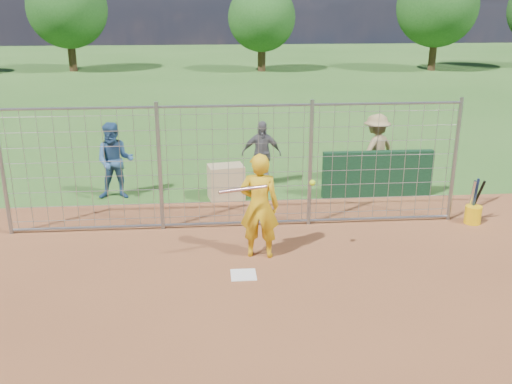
{
  "coord_description": "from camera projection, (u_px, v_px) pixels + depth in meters",
  "views": [
    {
      "loc": [
        -0.53,
        -8.88,
        4.47
      ],
      "look_at": [
        0.3,
        0.8,
        1.15
      ],
      "focal_mm": 40.0,
      "sensor_mm": 36.0,
      "label": 1
    }
  ],
  "objects": [
    {
      "name": "bystander_b",
      "position": [
        261.0,
        154.0,
        14.0
      ],
      "size": [
        0.99,
        0.45,
        1.66
      ],
      "primitive_type": "imported",
      "rotation": [
        0.0,
        0.0,
        -0.05
      ],
      "color": "#535257",
      "rests_on": "ground"
    },
    {
      "name": "dugout_wall",
      "position": [
        377.0,
        174.0,
        13.35
      ],
      "size": [
        2.6,
        0.2,
        1.1
      ],
      "primitive_type": "cube",
      "color": "#11381E",
      "rests_on": "ground"
    },
    {
      "name": "infield_dirt",
      "position": [
        258.0,
        379.0,
        7.03
      ],
      "size": [
        18.0,
        18.0,
        0.0
      ],
      "primitive_type": "plane",
      "color": "brown",
      "rests_on": "ground"
    },
    {
      "name": "tree_line",
      "position": [
        264.0,
        10.0,
        35.43
      ],
      "size": [
        44.66,
        6.72,
        6.48
      ],
      "color": "#3F2B19",
      "rests_on": "ground"
    },
    {
      "name": "bucket_with_bats",
      "position": [
        473.0,
        212.0,
        11.83
      ],
      "size": [
        0.34,
        0.4,
        0.98
      ],
      "color": "#F1B70C",
      "rests_on": "ground"
    },
    {
      "name": "equipment_bin",
      "position": [
        226.0,
        182.0,
        13.27
      ],
      "size": [
        0.88,
        0.68,
        0.8
      ],
      "primitive_type": "cube",
      "rotation": [
        0.0,
        0.0,
        0.17
      ],
      "color": "#C9B97D",
      "rests_on": "ground"
    },
    {
      "name": "bystander_c",
      "position": [
        376.0,
        150.0,
        14.11
      ],
      "size": [
        1.33,
        1.18,
        1.79
      ],
      "primitive_type": "imported",
      "rotation": [
        0.0,
        0.0,
        3.7
      ],
      "color": "#967D51",
      "rests_on": "ground"
    },
    {
      "name": "bystander_a",
      "position": [
        115.0,
        161.0,
        13.12
      ],
      "size": [
        0.88,
        0.68,
        1.8
      ],
      "primitive_type": "imported",
      "rotation": [
        0.0,
        0.0,
        -0.0
      ],
      "color": "#294F7C",
      "rests_on": "ground"
    },
    {
      "name": "batter",
      "position": [
        259.0,
        206.0,
        10.1
      ],
      "size": [
        0.77,
        0.58,
        1.93
      ],
      "primitive_type": "imported",
      "rotation": [
        0.0,
        0.0,
        2.97
      ],
      "color": "gold",
      "rests_on": "ground"
    },
    {
      "name": "ground",
      "position": [
        243.0,
        270.0,
        9.86
      ],
      "size": [
        100.0,
        100.0,
        0.0
      ],
      "primitive_type": "plane",
      "color": "#2D591E",
      "rests_on": "ground"
    },
    {
      "name": "equipment_in_play",
      "position": [
        260.0,
        188.0,
        9.68
      ],
      "size": [
        1.69,
        0.38,
        0.11
      ],
      "color": "silver",
      "rests_on": "ground"
    },
    {
      "name": "home_plate",
      "position": [
        243.0,
        275.0,
        9.67
      ],
      "size": [
        0.43,
        0.43,
        0.02
      ],
      "primitive_type": "cube",
      "color": "silver",
      "rests_on": "ground"
    },
    {
      "name": "backstop_fence",
      "position": [
        236.0,
        168.0,
        11.34
      ],
      "size": [
        9.08,
        0.08,
        2.6
      ],
      "color": "gray",
      "rests_on": "ground"
    }
  ]
}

